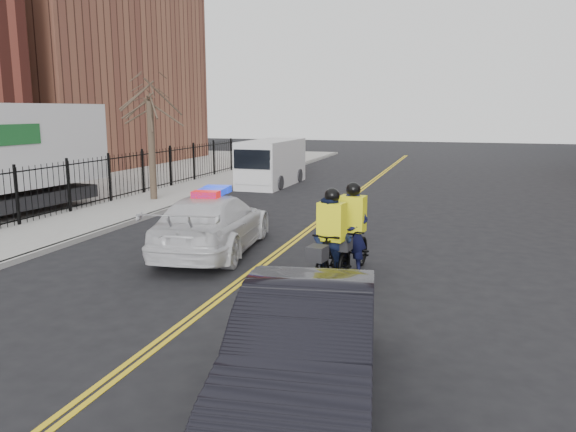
{
  "coord_description": "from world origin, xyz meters",
  "views": [
    {
      "loc": [
        4.65,
        -10.39,
        3.81
      ],
      "look_at": [
        0.7,
        2.22,
        1.3
      ],
      "focal_mm": 35.0,
      "sensor_mm": 36.0,
      "label": 1
    }
  ],
  "objects_px": {
    "police_cruiser": "(213,223)",
    "dark_sedan": "(305,349)",
    "cargo_van": "(271,164)",
    "cyclist_far": "(331,247)",
    "cyclist_near": "(352,242)"
  },
  "relations": [
    {
      "from": "dark_sedan",
      "to": "cyclist_far",
      "type": "xyz_separation_m",
      "value": [
        -0.86,
        5.16,
        0.05
      ]
    },
    {
      "from": "dark_sedan",
      "to": "cargo_van",
      "type": "distance_m",
      "value": 21.82
    },
    {
      "from": "cyclist_far",
      "to": "police_cruiser",
      "type": "bearing_deg",
      "value": 161.61
    },
    {
      "from": "dark_sedan",
      "to": "cyclist_far",
      "type": "bearing_deg",
      "value": 90.54
    },
    {
      "from": "dark_sedan",
      "to": "cargo_van",
      "type": "xyz_separation_m",
      "value": [
        -7.56,
        20.47,
        0.31
      ]
    },
    {
      "from": "cargo_van",
      "to": "cyclist_far",
      "type": "relative_size",
      "value": 2.49
    },
    {
      "from": "cyclist_near",
      "to": "cyclist_far",
      "type": "xyz_separation_m",
      "value": [
        -0.27,
        -1.02,
        0.1
      ]
    },
    {
      "from": "police_cruiser",
      "to": "cargo_van",
      "type": "height_order",
      "value": "cargo_van"
    },
    {
      "from": "police_cruiser",
      "to": "cargo_van",
      "type": "relative_size",
      "value": 1.03
    },
    {
      "from": "cyclist_near",
      "to": "dark_sedan",
      "type": "bearing_deg",
      "value": -79.08
    },
    {
      "from": "police_cruiser",
      "to": "dark_sedan",
      "type": "bearing_deg",
      "value": 115.47
    },
    {
      "from": "dark_sedan",
      "to": "cargo_van",
      "type": "relative_size",
      "value": 0.89
    },
    {
      "from": "dark_sedan",
      "to": "cyclist_far",
      "type": "height_order",
      "value": "cyclist_far"
    },
    {
      "from": "cyclist_near",
      "to": "police_cruiser",
      "type": "bearing_deg",
      "value": 172.71
    },
    {
      "from": "cargo_van",
      "to": "dark_sedan",
      "type": "bearing_deg",
      "value": -69.0
    }
  ]
}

